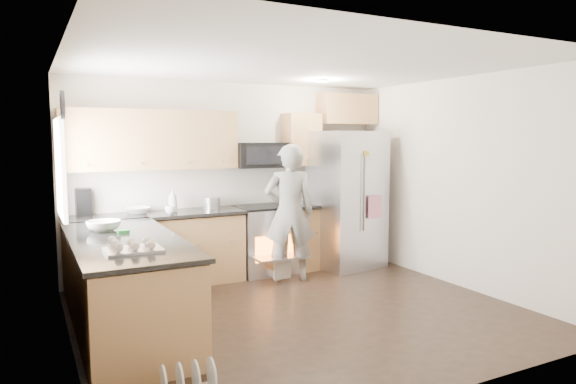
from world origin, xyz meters
TOP-DOWN VIEW (x-y plane):
  - ground at (0.00, 0.00)m, footprint 4.50×4.50m
  - room_shell at (-0.04, 0.02)m, footprint 4.54×4.04m
  - back_cabinet_run at (-0.59, 1.75)m, footprint 4.45×0.64m
  - peninsula at (-1.75, 0.25)m, footprint 0.96×2.36m
  - stove_range at (0.35, 1.69)m, footprint 0.76×0.97m
  - refrigerator at (1.54, 1.45)m, footprint 1.07×0.90m
  - person at (0.48, 1.20)m, footprint 0.76×0.62m

SIDE VIEW (x-z plane):
  - ground at x=0.00m, z-range 0.00..0.00m
  - peninsula at x=-1.75m, z-range -0.05..0.98m
  - stove_range at x=0.35m, z-range -0.22..1.57m
  - person at x=0.48m, z-range 0.00..1.78m
  - back_cabinet_run at x=-0.59m, z-range -0.29..2.21m
  - refrigerator at x=1.54m, z-range 0.00..1.95m
  - room_shell at x=-0.04m, z-range 0.36..2.98m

